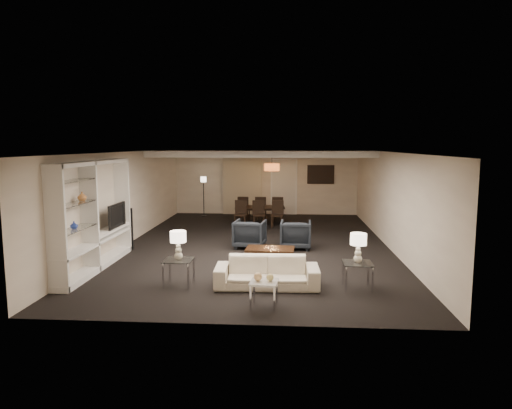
{
  "coord_description": "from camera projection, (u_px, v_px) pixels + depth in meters",
  "views": [
    {
      "loc": [
        0.83,
        -12.04,
        2.7
      ],
      "look_at": [
        0.0,
        0.0,
        1.1
      ],
      "focal_mm": 32.0,
      "sensor_mm": 36.0,
      "label": 1
    }
  ],
  "objects": [
    {
      "name": "floor_speaker",
      "position": [
        131.0,
        229.0,
        11.76
      ],
      "size": [
        0.14,
        0.14,
        1.07
      ],
      "primitive_type": "cube",
      "rotation": [
        0.0,
        0.0,
        0.23
      ],
      "color": "black",
      "rests_on": "floor"
    },
    {
      "name": "gold_gourd_b",
      "position": [
        270.0,
        278.0,
        7.54
      ],
      "size": [
        0.13,
        0.13,
        0.13
      ],
      "primitive_type": "sphere",
      "color": "#E1CB77",
      "rests_on": "marble_table"
    },
    {
      "name": "chair_nm",
      "position": [
        259.0,
        214.0,
        14.82
      ],
      "size": [
        0.46,
        0.46,
        0.87
      ],
      "primitive_type": null,
      "rotation": [
        0.0,
        0.0,
        0.13
      ],
      "color": "black",
      "rests_on": "floor"
    },
    {
      "name": "marble_table",
      "position": [
        264.0,
        294.0,
        7.58
      ],
      "size": [
        0.48,
        0.48,
        0.45
      ],
      "primitive_type": null,
      "rotation": [
        0.0,
        0.0,
        -0.08
      ],
      "color": "silver",
      "rests_on": "floor"
    },
    {
      "name": "wall_back",
      "position": [
        266.0,
        182.0,
        17.59
      ],
      "size": [
        7.0,
        0.02,
        2.5
      ],
      "primitive_type": "cube",
      "color": "beige",
      "rests_on": "ground"
    },
    {
      "name": "wall_right",
      "position": [
        389.0,
        200.0,
        11.92
      ],
      "size": [
        0.02,
        11.0,
        2.5
      ],
      "primitive_type": "cube",
      "color": "beige",
      "rests_on": "ground"
    },
    {
      "name": "chair_fm",
      "position": [
        261.0,
        209.0,
        16.11
      ],
      "size": [
        0.41,
        0.41,
        0.87
      ],
      "primitive_type": null,
      "rotation": [
        0.0,
        0.0,
        3.12
      ],
      "color": "black",
      "rests_on": "floor"
    },
    {
      "name": "side_table_right",
      "position": [
        357.0,
        276.0,
        8.55
      ],
      "size": [
        0.54,
        0.54,
        0.5
      ],
      "primitive_type": null,
      "rotation": [
        0.0,
        0.0,
        -0.0
      ],
      "color": "white",
      "rests_on": "floor"
    },
    {
      "name": "chair_nr",
      "position": [
        277.0,
        214.0,
        14.78
      ],
      "size": [
        0.44,
        0.44,
        0.87
      ],
      "primitive_type": null,
      "rotation": [
        0.0,
        0.0,
        -0.09
      ],
      "color": "black",
      "rests_on": "floor"
    },
    {
      "name": "media_unit",
      "position": [
        95.0,
        216.0,
        9.82
      ],
      "size": [
        0.38,
        3.4,
        2.35
      ],
      "primitive_type": null,
      "color": "white",
      "rests_on": "wall_left"
    },
    {
      "name": "table_lamp_right",
      "position": [
        358.0,
        248.0,
        8.48
      ],
      "size": [
        0.34,
        0.34,
        0.56
      ],
      "primitive_type": null,
      "rotation": [
        0.0,
        0.0,
        0.11
      ],
      "color": "white",
      "rests_on": "side_table_right"
    },
    {
      "name": "wall_front",
      "position": [
        230.0,
        243.0,
        6.72
      ],
      "size": [
        7.0,
        0.02,
        2.5
      ],
      "primitive_type": "cube",
      "color": "beige",
      "rests_on": "ground"
    },
    {
      "name": "armchair_left",
      "position": [
        250.0,
        234.0,
        11.96
      ],
      "size": [
        0.87,
        0.89,
        0.73
      ],
      "primitive_type": "imported",
      "rotation": [
        0.0,
        0.0,
        3.02
      ],
      "color": "black",
      "rests_on": "floor"
    },
    {
      "name": "armchair_right",
      "position": [
        296.0,
        234.0,
        11.88
      ],
      "size": [
        0.81,
        0.83,
        0.73
      ],
      "primitive_type": "imported",
      "rotation": [
        0.0,
        0.0,
        3.1
      ],
      "color": "black",
      "rests_on": "floor"
    },
    {
      "name": "dining_table",
      "position": [
        260.0,
        215.0,
        15.48
      ],
      "size": [
        1.73,
        1.04,
        0.59
      ],
      "primitive_type": "imported",
      "rotation": [
        0.0,
        0.0,
        0.07
      ],
      "color": "black",
      "rests_on": "floor"
    },
    {
      "name": "gold_gourd_a",
      "position": [
        258.0,
        277.0,
        7.55
      ],
      "size": [
        0.14,
        0.14,
        0.14
      ],
      "primitive_type": "sphere",
      "color": "#E9BA7B",
      "rests_on": "marble_table"
    },
    {
      "name": "door",
      "position": [
        284.0,
        187.0,
        17.54
      ],
      "size": [
        0.9,
        0.05,
        2.1
      ],
      "primitive_type": "cube",
      "color": "silver",
      "rests_on": "wall_back"
    },
    {
      "name": "television",
      "position": [
        113.0,
        215.0,
        10.77
      ],
      "size": [
        0.98,
        0.13,
        0.56
      ],
      "primitive_type": "imported",
      "rotation": [
        0.0,
        0.0,
        1.57
      ],
      "color": "black",
      "rests_on": "media_unit"
    },
    {
      "name": "chair_nl",
      "position": [
        240.0,
        214.0,
        14.86
      ],
      "size": [
        0.41,
        0.41,
        0.87
      ],
      "primitive_type": null,
      "rotation": [
        0.0,
        0.0,
        -0.01
      ],
      "color": "black",
      "rests_on": "floor"
    },
    {
      "name": "table_lamp_left",
      "position": [
        178.0,
        245.0,
        8.71
      ],
      "size": [
        0.34,
        0.34,
        0.56
      ],
      "primitive_type": null,
      "rotation": [
        0.0,
        0.0,
        -0.13
      ],
      "color": "beige",
      "rests_on": "side_table_left"
    },
    {
      "name": "vase_blue",
      "position": [
        74.0,
        225.0,
        8.87
      ],
      "size": [
        0.15,
        0.15,
        0.15
      ],
      "primitive_type": "imported",
      "color": "#233A9B",
      "rests_on": "media_unit"
    },
    {
      "name": "curtains",
      "position": [
        242.0,
        183.0,
        17.58
      ],
      "size": [
        1.5,
        0.12,
        2.4
      ],
      "primitive_type": "cube",
      "color": "beige",
      "rests_on": "wall_back"
    },
    {
      "name": "ceiling",
      "position": [
        256.0,
        152.0,
        11.99
      ],
      "size": [
        7.0,
        11.0,
        0.02
      ],
      "primitive_type": "cube",
      "color": "silver",
      "rests_on": "ground"
    },
    {
      "name": "wall_left",
      "position": [
        128.0,
        198.0,
        12.39
      ],
      "size": [
        0.02,
        11.0,
        2.5
      ],
      "primitive_type": "cube",
      "color": "beige",
      "rests_on": "ground"
    },
    {
      "name": "floor",
      "position": [
        256.0,
        245.0,
        12.32
      ],
      "size": [
        11.0,
        11.0,
        0.0
      ],
      "primitive_type": "plane",
      "color": "black",
      "rests_on": "ground"
    },
    {
      "name": "chair_fl",
      "position": [
        244.0,
        208.0,
        16.15
      ],
      "size": [
        0.45,
        0.45,
        0.87
      ],
      "primitive_type": null,
      "rotation": [
        0.0,
        0.0,
        3.02
      ],
      "color": "black",
      "rests_on": "floor"
    },
    {
      "name": "side_table_left",
      "position": [
        179.0,
        272.0,
        8.78
      ],
      "size": [
        0.54,
        0.54,
        0.5
      ],
      "primitive_type": null,
      "rotation": [
        0.0,
        0.0,
        -0.01
      ],
      "color": "white",
      "rests_on": "floor"
    },
    {
      "name": "sofa",
      "position": [
        267.0,
        272.0,
        8.66
      ],
      "size": [
        1.98,
        0.82,
        0.57
      ],
      "primitive_type": "imported",
      "rotation": [
        0.0,
        0.0,
        0.03
      ],
      "color": "beige",
      "rests_on": "floor"
    },
    {
      "name": "painting",
      "position": [
        321.0,
        175.0,
        17.37
      ],
      "size": [
        0.95,
        0.04,
        0.65
      ],
      "primitive_type": "cube",
      "color": "#142D38",
      "rests_on": "wall_back"
    },
    {
      "name": "chair_fr",
      "position": [
        278.0,
        209.0,
        16.06
      ],
      "size": [
        0.42,
        0.42,
        0.87
      ],
      "primitive_type": null,
      "rotation": [
        0.0,
        0.0,
        3.1
      ],
      "color": "black",
      "rests_on": "floor"
    },
    {
      "name": "ceiling_soffit",
      "position": [
        263.0,
        153.0,
        15.46
      ],
      "size": [
        7.0,
        4.0,
        0.2
      ],
      "primitive_type": "cube",
      "color": "silver",
      "rests_on": "ceiling"
    },
    {
      "name": "floor_lamp",
      "position": [
        204.0,
        197.0,
        17.14
      ],
      "size": [
        0.23,
        0.23,
        1.49
      ],
      "primitive_type": null,
      "rotation": [
        0.0,
        0.0,
        -0.1
      ],
      "color": "black",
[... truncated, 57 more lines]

